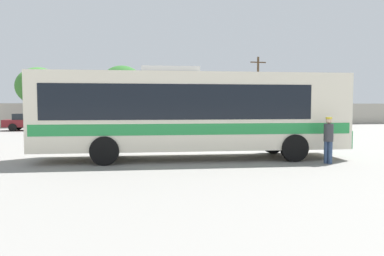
% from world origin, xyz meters
% --- Properties ---
extents(ground_plane, '(300.00, 300.00, 0.00)m').
position_xyz_m(ground_plane, '(0.00, 10.00, 0.00)').
color(ground_plane, gray).
extents(perimeter_wall, '(80.00, 0.30, 2.31)m').
position_xyz_m(perimeter_wall, '(0.00, 22.19, 1.16)').
color(perimeter_wall, '#9E998C').
rests_on(perimeter_wall, ground_plane).
extents(coach_bus_cream_green, '(12.29, 3.44, 3.62)m').
position_xyz_m(coach_bus_cream_green, '(-1.02, -0.41, 1.93)').
color(coach_bus_cream_green, silver).
rests_on(coach_bus_cream_green, ground_plane).
extents(attendant_by_bus_door, '(0.48, 0.48, 1.71)m').
position_xyz_m(attendant_by_bus_door, '(3.75, -2.62, 0.98)').
color(attendant_by_bus_door, '#33476B').
rests_on(attendant_by_bus_door, ground_plane).
extents(parked_car_leftmost_maroon, '(4.58, 2.01, 1.43)m').
position_xyz_m(parked_car_leftmost_maroon, '(-11.01, 18.21, 0.76)').
color(parked_car_leftmost_maroon, maroon).
rests_on(parked_car_leftmost_maroon, ground_plane).
extents(parked_car_second_grey, '(4.46, 2.23, 1.53)m').
position_xyz_m(parked_car_second_grey, '(-4.60, 17.94, 0.81)').
color(parked_car_second_grey, slate).
rests_on(parked_car_second_grey, ground_plane).
extents(parked_car_third_silver, '(4.15, 2.05, 1.45)m').
position_xyz_m(parked_car_third_silver, '(1.77, 17.88, 0.77)').
color(parked_car_third_silver, '#B7BABF').
rests_on(parked_car_third_silver, ground_plane).
extents(utility_pole_near, '(1.80, 0.24, 7.53)m').
position_xyz_m(utility_pole_near, '(11.52, 24.18, 3.94)').
color(utility_pole_near, '#4C3823').
rests_on(utility_pole_near, ground_plane).
extents(roadside_tree_left, '(4.72, 4.72, 6.13)m').
position_xyz_m(roadside_tree_left, '(-12.12, 26.55, 4.11)').
color(roadside_tree_left, brown).
rests_on(roadside_tree_left, ground_plane).
extents(roadside_tree_midleft, '(4.63, 4.63, 6.43)m').
position_xyz_m(roadside_tree_midleft, '(-3.46, 25.97, 4.45)').
color(roadside_tree_midleft, brown).
rests_on(roadside_tree_midleft, ground_plane).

